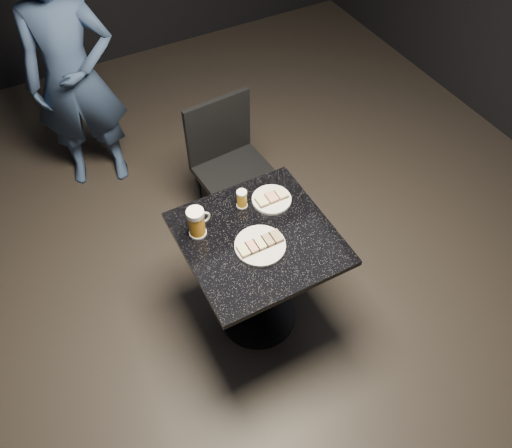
% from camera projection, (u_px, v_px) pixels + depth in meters
% --- Properties ---
extents(floor, '(6.00, 6.00, 0.00)m').
position_uv_depth(floor, '(258.00, 315.00, 2.93)').
color(floor, black).
rests_on(floor, ground).
extents(room_shell, '(6.00, 6.00, 6.00)m').
position_uv_depth(room_shell, '(259.00, 14.00, 1.51)').
color(room_shell, black).
rests_on(room_shell, ground).
extents(plate_large, '(0.24, 0.24, 0.01)m').
position_uv_depth(plate_large, '(260.00, 246.00, 2.31)').
color(plate_large, silver).
rests_on(plate_large, table).
extents(plate_small, '(0.20, 0.20, 0.01)m').
position_uv_depth(plate_small, '(272.00, 200.00, 2.49)').
color(plate_small, silver).
rests_on(plate_small, table).
extents(patron, '(0.67, 0.53, 1.60)m').
position_uv_depth(patron, '(73.00, 79.00, 3.08)').
color(patron, navy).
rests_on(patron, floor).
extents(table, '(0.70, 0.70, 0.75)m').
position_uv_depth(table, '(258.00, 266.00, 2.54)').
color(table, black).
rests_on(table, floor).
extents(beer_mug, '(0.12, 0.08, 0.16)m').
position_uv_depth(beer_mug, '(197.00, 222.00, 2.30)').
color(beer_mug, silver).
rests_on(beer_mug, table).
extents(beer_tumbler, '(0.06, 0.06, 0.10)m').
position_uv_depth(beer_tumbler, '(242.00, 199.00, 2.44)').
color(beer_tumbler, silver).
rests_on(beer_tumbler, table).
extents(chair, '(0.46, 0.46, 0.88)m').
position_uv_depth(chair, '(230.00, 162.00, 3.03)').
color(chair, black).
rests_on(chair, floor).
extents(canapes_on_plate_large, '(0.22, 0.07, 0.02)m').
position_uv_depth(canapes_on_plate_large, '(260.00, 243.00, 2.29)').
color(canapes_on_plate_large, '#4C3521').
rests_on(canapes_on_plate_large, plate_large).
extents(canapes_on_plate_small, '(0.16, 0.07, 0.02)m').
position_uv_depth(canapes_on_plate_small, '(272.00, 197.00, 2.48)').
color(canapes_on_plate_small, '#4C3521').
rests_on(canapes_on_plate_small, plate_small).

